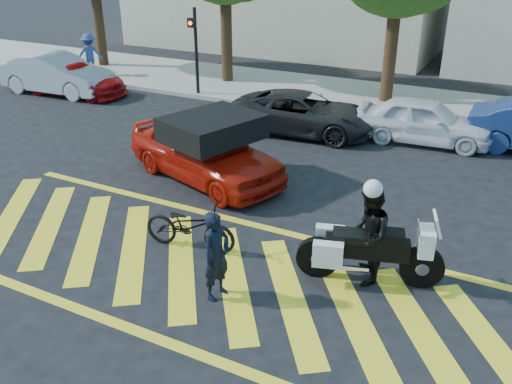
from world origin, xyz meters
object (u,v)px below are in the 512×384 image
at_px(police_motorcycle, 368,250).
at_px(officer_moto, 368,236).
at_px(bicycle, 190,226).
at_px(officer_bike, 216,256).
at_px(parked_mid_left, 303,113).
at_px(parked_far_left, 57,74).
at_px(red_convertible, 205,150).
at_px(parked_left, 74,79).
at_px(parked_mid_right, 424,121).

xyz_separation_m(police_motorcycle, officer_moto, (-0.02, 0.01, 0.28)).
xyz_separation_m(bicycle, officer_moto, (3.30, 0.49, 0.40)).
distance_m(officer_bike, officer_moto, 2.58).
height_order(officer_bike, bicycle, officer_bike).
relative_size(bicycle, parked_mid_left, 0.41).
bearing_deg(police_motorcycle, parked_far_left, 137.52).
bearing_deg(red_convertible, officer_moto, -98.93).
xyz_separation_m(bicycle, parked_left, (-10.06, 7.41, 0.12)).
bearing_deg(parked_mid_right, officer_bike, 166.53).
distance_m(bicycle, parked_far_left, 12.99).
distance_m(bicycle, parked_mid_left, 7.30).
xyz_separation_m(police_motorcycle, red_convertible, (-4.81, 2.48, 0.15)).
bearing_deg(officer_moto, parked_far_left, -132.48).
bearing_deg(parked_mid_left, parked_far_left, 84.70).
xyz_separation_m(police_motorcycle, parked_left, (-13.38, 6.93, -0.00)).
relative_size(bicycle, parked_far_left, 0.41).
distance_m(bicycle, parked_left, 12.50).
bearing_deg(parked_far_left, parked_mid_left, -93.58).
bearing_deg(bicycle, parked_left, 44.89).
relative_size(parked_far_left, parked_mid_right, 1.17).
distance_m(parked_left, parked_mid_left, 9.34).
distance_m(parked_far_left, parked_mid_left, 10.04).
relative_size(officer_bike, parked_left, 0.37).
relative_size(parked_mid_left, parked_mid_right, 1.15).
xyz_separation_m(parked_left, parked_mid_right, (12.79, 0.65, 0.05)).
relative_size(parked_far_left, parked_left, 1.09).
height_order(officer_bike, red_convertible, officer_bike).
bearing_deg(officer_moto, officer_bike, -69.12).
bearing_deg(parked_mid_right, parked_far_left, 89.04).
xyz_separation_m(officer_bike, parked_mid_left, (-1.98, 8.35, -0.16)).
xyz_separation_m(officer_bike, parked_mid_right, (1.47, 9.15, -0.12)).
bearing_deg(officer_bike, parked_mid_right, 0.25).
bearing_deg(police_motorcycle, bicycle, 171.45).
distance_m(officer_moto, parked_left, 15.05).
height_order(red_convertible, parked_far_left, red_convertible).
height_order(police_motorcycle, parked_mid_left, parked_mid_left).
xyz_separation_m(red_convertible, parked_far_left, (-9.27, 4.30, -0.01)).
bearing_deg(red_convertible, officer_bike, -127.48).
height_order(police_motorcycle, parked_left, parked_left).
bearing_deg(officer_moto, bicycle, -98.31).
xyz_separation_m(officer_bike, bicycle, (-1.25, 1.09, -0.29)).
bearing_deg(red_convertible, parked_mid_right, -21.24).
distance_m(parked_far_left, parked_mid_right, 13.51).
bearing_deg(officer_bike, officer_moto, -42.98).
distance_m(police_motorcycle, parked_mid_left, 7.90).
height_order(officer_moto, parked_left, officer_moto).
bearing_deg(parked_far_left, parked_mid_right, -90.20).
relative_size(police_motorcycle, parked_left, 0.59).
xyz_separation_m(officer_bike, police_motorcycle, (2.06, 1.57, -0.17)).
distance_m(red_convertible, parked_left, 9.65).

